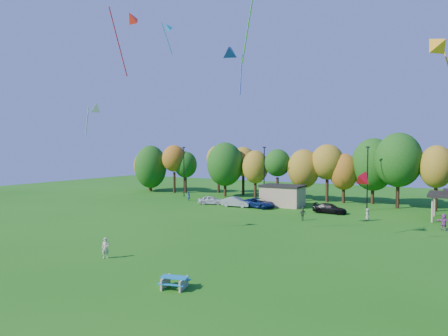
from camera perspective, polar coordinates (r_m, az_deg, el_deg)
The scene contains 20 objects.
ground at distance 24.44m, azimuth -4.15°, elevation -18.30°, with size 160.00×160.00×0.00m, color #19600F.
tree_line at distance 65.84m, azimuth 18.12°, elevation 0.15°, with size 93.57×10.55×11.15m.
lamp_posts at distance 59.90m, azimuth 19.81°, elevation -1.10°, with size 64.50×0.25×9.09m.
utility_building at distance 61.65m, azimuth 8.35°, elevation -3.90°, with size 6.30×4.30×3.25m.
picnic_table at distance 26.26m, azimuth -7.09°, elevation -15.80°, with size 2.01×1.80×0.74m.
kite_flyer at distance 33.88m, azimuth -16.57°, elevation -10.91°, with size 0.61×0.40×1.66m, color beige.
car_a at distance 63.04m, azimuth -1.84°, elevation -4.60°, with size 1.62×4.02×1.37m, color silver.
car_b at distance 60.39m, azimuth 1.73°, elevation -4.88°, with size 1.55×4.44×1.46m, color #A7A6AC.
car_c at distance 59.62m, azimuth 4.94°, elevation -5.01°, with size 2.37×5.13×1.43m, color navy.
car_d at distance 56.29m, azimuth 14.85°, elevation -5.61°, with size 1.85×4.55×1.32m, color black.
far_person_0 at distance 49.96m, azimuth 11.14°, elevation -6.45°, with size 0.95×0.40×1.63m, color #597044.
far_person_1 at distance 51.86m, azimuth 19.81°, elevation -6.28°, with size 0.75×0.49×1.53m, color #91A16E.
far_person_3 at distance 67.79m, azimuth -5.13°, elevation -4.02°, with size 0.75×0.58×1.54m, color #5478B9.
far_person_4 at distance 49.29m, azimuth 28.90°, elevation -6.78°, with size 1.65×0.53×1.78m, color #AA47A8.
kite_1 at distance 23.06m, azimuth 19.30°, elevation -1.11°, with size 1.18×1.36×1.13m.
kite_4 at distance 32.92m, azimuth 27.89°, elevation 15.36°, with size 3.02×2.93×5.62m.
kite_8 at distance 40.13m, azimuth -13.10°, elevation 20.11°, with size 1.18×3.66×6.31m.
kite_12 at distance 35.29m, azimuth 0.96°, elevation 16.36°, with size 1.90×2.91×4.61m.
kite_13 at distance 41.32m, azimuth -17.89°, elevation 8.27°, with size 2.23×1.55×3.49m.
kite_14 at distance 54.21m, azimuth -8.03°, elevation 19.27°, with size 1.86×2.51×4.37m.
Camera 1 is at (12.96, -18.76, 8.79)m, focal length 32.00 mm.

